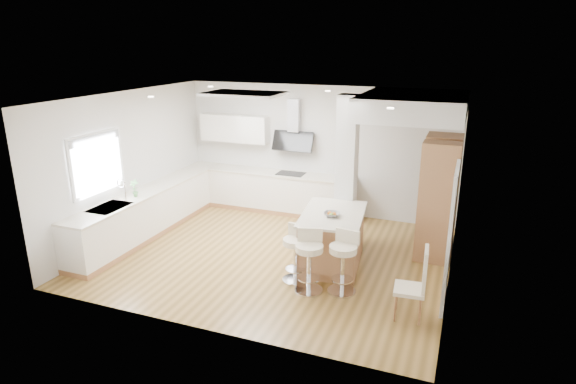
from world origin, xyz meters
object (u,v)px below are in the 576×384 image
at_px(peninsula, 332,238).
at_px(dining_chair, 417,281).
at_px(bar_stool_a, 296,251).
at_px(bar_stool_c, 343,259).
at_px(bar_stool_b, 309,258).

relative_size(peninsula, dining_chair, 1.55).
relative_size(bar_stool_a, bar_stool_c, 0.95).
bearing_deg(bar_stool_a, peninsula, 67.30).
height_order(bar_stool_a, bar_stool_c, bar_stool_c).
height_order(bar_stool_b, bar_stool_c, bar_stool_b).
bearing_deg(bar_stool_a, dining_chair, -11.00).
bearing_deg(bar_stool_b, dining_chair, -22.54).
xyz_separation_m(bar_stool_a, bar_stool_b, (0.30, -0.24, 0.03)).
bearing_deg(peninsula, dining_chair, -45.99).
relative_size(bar_stool_a, bar_stool_b, 0.94).
xyz_separation_m(bar_stool_a, bar_stool_c, (0.79, -0.09, 0.03)).
xyz_separation_m(peninsula, bar_stool_c, (0.42, -0.89, 0.08)).
height_order(peninsula, bar_stool_a, peninsula).
xyz_separation_m(bar_stool_b, dining_chair, (1.62, -0.21, 0.01)).
height_order(bar_stool_a, bar_stool_b, bar_stool_b).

